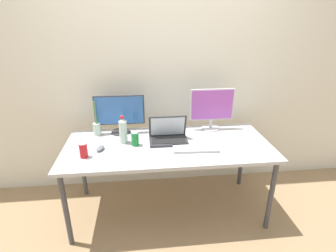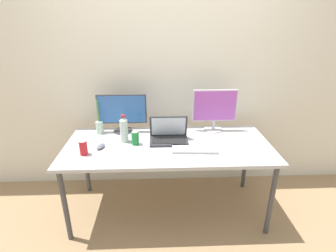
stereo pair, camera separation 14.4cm
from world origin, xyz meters
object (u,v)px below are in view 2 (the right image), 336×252
Objects in this scene: laptop_silver at (169,135)px; bamboo_vase at (100,126)px; soda_can_by_laptop at (83,148)px; keyboard_main at (195,149)px; mouse_by_keyboard at (101,146)px; water_bottle at (124,129)px; monitor_left at (122,112)px; monitor_center at (215,109)px; soda_can_near_keyboard at (135,138)px; work_desk at (168,149)px.

bamboo_vase is (-0.68, 0.20, 0.02)m from laptop_silver.
keyboard_main is at bearing 2.20° from soda_can_by_laptop.
mouse_by_keyboard is at bearing -78.07° from bamboo_vase.
laptop_silver is 3.37× the size of mouse_by_keyboard.
mouse_by_keyboard is at bearing 43.06° from soda_can_by_laptop.
keyboard_main is at bearing -17.94° from water_bottle.
monitor_center reaches higher than monitor_left.
monitor_left is 1.41× the size of bamboo_vase.
water_bottle is 2.08× the size of soda_can_near_keyboard.
laptop_silver reaches higher than mouse_by_keyboard.
bamboo_vase is (-0.90, 0.41, 0.06)m from keyboard_main.
water_bottle is at bearing -165.41° from monitor_center.
soda_can_near_keyboard is at bearing 31.19° from mouse_by_keyboard.
keyboard_main is 3.79× the size of mouse_by_keyboard.
monitor_center is at bearing 26.05° from laptop_silver.
laptop_silver is at bearing 0.07° from water_bottle.
laptop_silver is at bearing 82.75° from work_desk.
monitor_left is (-0.44, 0.31, 0.27)m from work_desk.
monitor_left is at bearing 179.72° from monitor_center.
soda_can_by_laptop is (-0.31, -0.24, -0.06)m from water_bottle.
mouse_by_keyboard is at bearing -174.76° from work_desk.
soda_can_by_laptop is at bearing -161.59° from laptop_silver.
bamboo_vase is (-0.07, 0.33, 0.05)m from mouse_by_keyboard.
water_bottle is (0.04, -0.23, -0.09)m from monitor_left.
soda_can_by_laptop is at bearing -167.02° from work_desk.
work_desk is at bearing -22.54° from bamboo_vase.
keyboard_main is at bearing -14.85° from soda_can_near_keyboard.
laptop_silver reaches higher than work_desk.
water_bottle reaches higher than soda_can_by_laptop.
bamboo_vase is (-0.23, -0.03, -0.14)m from monitor_left.
bamboo_vase reaches higher than soda_can_near_keyboard.
mouse_by_keyboard is 0.17m from soda_can_by_laptop.
mouse_by_keyboard is 0.34m from bamboo_vase.
keyboard_main is at bearing -33.12° from monitor_left.
soda_can_by_laptop reaches higher than mouse_by_keyboard.
bamboo_vase is at bearing -178.62° from monitor_center.
bamboo_vase is (-0.27, 0.20, -0.05)m from water_bottle.
monitor_left is at bearing 145.00° from work_desk.
monitor_center is 1.16m from mouse_by_keyboard.
work_desk is at bearing -10.68° from water_bottle.
soda_can_near_keyboard is at bearing 177.90° from work_desk.
monitor_center is 3.50× the size of soda_can_by_laptop.
laptop_silver is at bearing 18.41° from soda_can_by_laptop.
water_bottle is at bearing 165.20° from keyboard_main.
water_bottle is at bearing -37.15° from bamboo_vase.
monitor_left is 0.27m from bamboo_vase.
monitor_center is 1.11× the size of keyboard_main.
keyboard_main is 0.99m from bamboo_vase.
soda_can_by_laptop is at bearing -158.50° from monitor_center.
soda_can_near_keyboard is (-0.31, -0.07, 0.01)m from laptop_silver.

